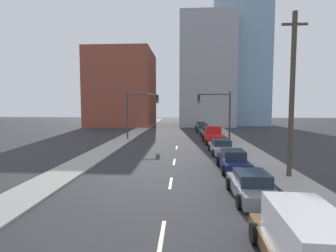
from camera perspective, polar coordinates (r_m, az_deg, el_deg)
sidewalk_left at (r=45.29m, az=-7.18°, el=-1.44°), size 2.64×88.30×0.13m
sidewalk_right at (r=45.03m, az=12.07°, el=-1.54°), size 2.64×88.30×0.13m
lane_stripe_at_9m at (r=10.51m, az=-1.33°, el=-22.67°), size 0.16×2.40×0.01m
lane_stripe_at_16m at (r=16.57m, az=0.59°, el=-12.28°), size 0.16×2.40×0.01m
lane_stripe_at_22m at (r=22.42m, az=1.37°, el=-7.79°), size 0.16×2.40×0.01m
lane_stripe_at_29m at (r=29.64m, az=1.89°, el=-4.73°), size 0.16×2.40×0.01m
building_brick_left at (r=62.90m, az=-9.80°, el=7.95°), size 14.00×16.00×17.09m
building_office_center at (r=65.76m, az=7.98°, el=11.07°), size 12.00×20.00×24.51m
building_glass_right at (r=70.94m, az=14.26°, el=11.92°), size 13.00×20.00×28.00m
traffic_signal_left at (r=36.26m, az=-7.00°, el=3.76°), size 4.46×0.35×6.64m
traffic_signal_right at (r=36.01m, az=11.41°, el=3.70°), size 4.46×0.35×6.64m
utility_pole_right_mid at (r=18.82m, az=25.38°, el=6.20°), size 1.60×0.32×10.71m
box_truck_brown at (r=8.76m, az=27.95°, el=-22.25°), size 2.37×5.38×1.97m
sedan_gray at (r=14.46m, az=17.73°, el=-12.39°), size 2.10×4.47×1.40m
sedan_navy at (r=20.07m, az=13.96°, el=-7.39°), size 2.04×4.63×1.51m
sedan_silver at (r=26.58m, az=11.49°, el=-4.50°), size 2.28×4.86×1.42m
pickup_truck_red at (r=33.67m, az=9.91°, el=-2.24°), size 2.60×5.73×2.07m
sedan_yellow at (r=40.01m, az=8.63°, el=-1.36°), size 2.03×4.28×1.52m
sedan_teal at (r=45.69m, az=7.63°, el=-0.63°), size 2.08×4.41×1.47m
sedan_tan at (r=51.65m, az=7.18°, el=-0.02°), size 2.16×4.76×1.47m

